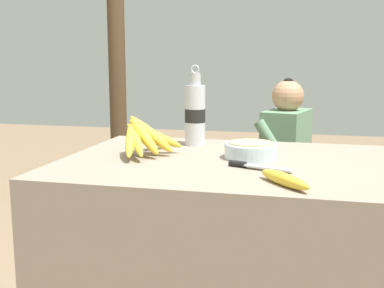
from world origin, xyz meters
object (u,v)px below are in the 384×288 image
banana_bunch_ripe (145,136)px  seated_vendor (277,157)px  serving_bowl (251,149)px  knife (251,165)px  wooden_bench (271,197)px  support_post_near (117,46)px  water_bottle (195,114)px  loose_banana_front (284,179)px  banana_bunch_green (202,171)px

banana_bunch_ripe → seated_vendor: seated_vendor is taller
serving_bowl → knife: bearing=-83.4°
wooden_bench → support_post_near: (-1.06, 0.32, 0.87)m
water_bottle → seated_vendor: 0.98m
loose_banana_front → seated_vendor: 1.45m
knife → support_post_near: bearing=142.9°
serving_bowl → knife: size_ratio=0.88×
banana_bunch_ripe → support_post_near: support_post_near is taller
water_bottle → banana_bunch_green: size_ratio=1.06×
banana_bunch_ripe → banana_bunch_green: (-0.04, 1.14, -0.39)m
wooden_bench → support_post_near: support_post_near is taller
banana_bunch_ripe → support_post_near: size_ratio=0.13×
banana_bunch_green → banana_bunch_ripe: bearing=-87.8°
support_post_near → banana_bunch_ripe: bearing=-64.6°
serving_bowl → water_bottle: water_bottle is taller
loose_banana_front → seated_vendor: (-0.10, 1.43, -0.22)m
water_bottle → loose_banana_front: 0.67m
water_bottle → loose_banana_front: size_ratio=1.75×
seated_vendor → banana_bunch_green: bearing=11.2°
knife → banana_bunch_green: knife is taller
water_bottle → seated_vendor: size_ratio=0.30×
banana_bunch_ripe → water_bottle: 0.27m
knife → loose_banana_front: bearing=-40.3°
banana_bunch_ripe → support_post_near: 1.65m
serving_bowl → water_bottle: size_ratio=0.57×
water_bottle → banana_bunch_green: bearing=100.6°
support_post_near → banana_bunch_green: bearing=-25.9°
seated_vendor → support_post_near: 1.30m
serving_bowl → wooden_bench: (-0.00, 1.11, -0.48)m
serving_bowl → support_post_near: bearing=126.6°
water_bottle → wooden_bench: (0.24, 0.90, -0.57)m
water_bottle → serving_bowl: bearing=-40.4°
water_bottle → knife: size_ratio=1.54×
knife → banana_bunch_green: size_ratio=0.69×
serving_bowl → loose_banana_front: bearing=-69.4°
knife → banana_bunch_green: bearing=127.4°
banana_bunch_ripe → serving_bowl: (0.37, 0.03, -0.04)m
banana_bunch_green → wooden_bench: bearing=-0.5°
loose_banana_front → seated_vendor: bearing=94.0°
banana_bunch_ripe → water_bottle: bearing=62.1°
loose_banana_front → support_post_near: 2.17m
banana_bunch_green → seated_vendor: bearing=-3.0°
serving_bowl → water_bottle: bearing=139.6°
serving_bowl → loose_banana_front: serving_bowl is taller
wooden_bench → loose_banana_front: bearing=-84.8°
loose_banana_front → seated_vendor: seated_vendor is taller
water_bottle → banana_bunch_green: (-0.17, 0.90, -0.44)m
loose_banana_front → knife: loose_banana_front is taller
knife → wooden_bench: bearing=109.7°
banana_bunch_green → loose_banana_front: bearing=-69.6°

